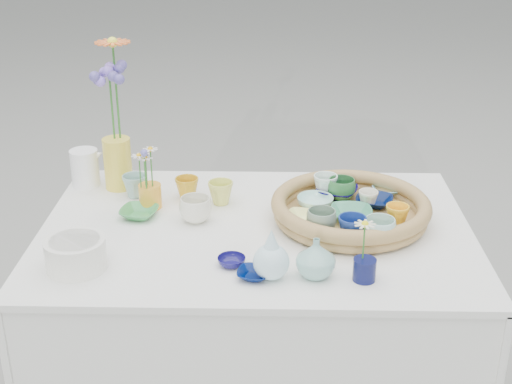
{
  "coord_description": "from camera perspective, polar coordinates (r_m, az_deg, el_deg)",
  "views": [
    {
      "loc": [
        0.04,
        -1.87,
        1.71
      ],
      "look_at": [
        0.0,
        0.02,
        0.87
      ],
      "focal_mm": 50.0,
      "sensor_mm": 36.0,
      "label": 1
    }
  ],
  "objects": [
    {
      "name": "loose_ceramic_3",
      "position": [
        2.12,
        -4.86,
        -1.41
      ],
      "size": [
        0.11,
        0.11,
        0.08
      ],
      "primitive_type": "imported",
      "rotation": [
        0.0,
        0.0,
        -0.21
      ],
      "color": "silver",
      "rests_on": "display_table"
    },
    {
      "name": "gerbera",
      "position": [
        2.3,
        -11.1,
        7.92
      ],
      "size": [
        0.14,
        0.14,
        0.33
      ],
      "primitive_type": null,
      "rotation": [
        0.0,
        0.0,
        -0.07
      ],
      "color": "orange",
      "rests_on": "tall_vase_yellow"
    },
    {
      "name": "bud_vase_paleblue",
      "position": [
        1.8,
        1.23,
        -4.93
      ],
      "size": [
        0.1,
        0.1,
        0.14
      ],
      "primitive_type": null,
      "rotation": [
        0.0,
        0.0,
        -0.09
      ],
      "color": "#C1E8F1",
      "rests_on": "display_table"
    },
    {
      "name": "tray_ceramic_5",
      "position": [
        2.17,
        4.76,
        -0.83
      ],
      "size": [
        0.13,
        0.13,
        0.03
      ],
      "primitive_type": "imported",
      "rotation": [
        0.0,
        0.0,
        -0.22
      ],
      "color": "#B4EBDC",
      "rests_on": "wicker_tray"
    },
    {
      "name": "tray_ceramic_11",
      "position": [
        1.98,
        9.86,
        -3.06
      ],
      "size": [
        0.11,
        0.11,
        0.07
      ],
      "primitive_type": "imported",
      "rotation": [
        0.0,
        0.0,
        -0.24
      ],
      "color": "#AFE1D4",
      "rests_on": "wicker_tray"
    },
    {
      "name": "fluted_bowl",
      "position": [
        1.92,
        -14.23,
        -4.83
      ],
      "size": [
        0.2,
        0.2,
        0.08
      ],
      "primitive_type": null,
      "rotation": [
        0.0,
        0.0,
        0.29
      ],
      "color": "white",
      "rests_on": "display_table"
    },
    {
      "name": "tray_ceramic_9",
      "position": [
        1.98,
        7.68,
        -2.95
      ],
      "size": [
        0.09,
        0.09,
        0.07
      ],
      "primitive_type": "imported",
      "rotation": [
        0.0,
        0.0,
        -0.21
      ],
      "color": "navy",
      "rests_on": "wicker_tray"
    },
    {
      "name": "tray_ceramic_8",
      "position": [
        2.3,
        10.46,
        0.19
      ],
      "size": [
        0.1,
        0.1,
        0.02
      ],
      "primitive_type": "imported",
      "rotation": [
        0.0,
        0.0,
        -0.0
      ],
      "color": "#89D4F0",
      "rests_on": "wicker_tray"
    },
    {
      "name": "loose_ceramic_4",
      "position": [
        1.89,
        -1.97,
        -5.57
      ],
      "size": [
        0.09,
        0.09,
        0.02
      ],
      "primitive_type": "imported",
      "rotation": [
        0.0,
        0.0,
        -0.31
      ],
      "color": "#141055",
      "rests_on": "display_table"
    },
    {
      "name": "bud_vase_seafoam",
      "position": [
        1.83,
        4.81,
        -5.26
      ],
      "size": [
        0.13,
        0.13,
        0.11
      ],
      "primitive_type": "imported",
      "rotation": [
        0.0,
        0.0,
        -0.34
      ],
      "color": "#86BBB0",
      "rests_on": "display_table"
    },
    {
      "name": "tray_ceramic_3",
      "position": [
        2.12,
        7.62,
        -1.75
      ],
      "size": [
        0.13,
        0.13,
        0.03
      ],
      "primitive_type": "imported",
      "rotation": [
        0.0,
        0.0,
        -0.04
      ],
      "color": "#42986F",
      "rests_on": "wicker_tray"
    },
    {
      "name": "loose_ceramic_6",
      "position": [
        1.84,
        -0.18,
        -6.59
      ],
      "size": [
        0.1,
        0.1,
        0.02
      ],
      "primitive_type": "imported",
      "rotation": [
        0.0,
        0.0,
        -0.2
      ],
      "color": "#00124C",
      "rests_on": "display_table"
    },
    {
      "name": "hydrangea",
      "position": [
        2.31,
        -11.45,
        6.7
      ],
      "size": [
        0.11,
        0.11,
        0.29
      ],
      "primitive_type": null,
      "rotation": [
        0.0,
        0.0,
        0.35
      ],
      "color": "#5A50A2",
      "rests_on": "tall_vase_yellow"
    },
    {
      "name": "tray_ceramic_10",
      "position": [
        2.09,
        3.68,
        -2.01
      ],
      "size": [
        0.11,
        0.11,
        0.02
      ],
      "primitive_type": "imported",
      "rotation": [
        0.0,
        0.0,
        -0.28
      ],
      "color": "#FBFF8C",
      "rests_on": "wicker_tray"
    },
    {
      "name": "daisy_posy",
      "position": [
        2.18,
        -8.83,
        2.15
      ],
      "size": [
        0.09,
        0.09,
        0.14
      ],
      "primitive_type": null,
      "rotation": [
        0.0,
        0.0,
        0.15
      ],
      "color": "white",
      "rests_on": "daisy_cup"
    },
    {
      "name": "tray_ceramic_12",
      "position": [
        2.23,
        6.84,
        0.22
      ],
      "size": [
        0.09,
        0.09,
        0.07
      ],
      "primitive_type": "imported",
      "rotation": [
        0.0,
        0.0,
        -0.02
      ],
      "color": "#2D6E37",
      "rests_on": "wicker_tray"
    },
    {
      "name": "daisy_cup",
      "position": [
        2.23,
        -8.46,
        -0.32
      ],
      "size": [
        0.09,
        0.09,
        0.08
      ],
      "primitive_type": "cylinder",
      "rotation": [
        0.0,
        0.0,
        -0.25
      ],
      "color": "#F9A62B",
      "rests_on": "display_table"
    },
    {
      "name": "tray_ceramic_2",
      "position": [
        2.09,
        11.22,
        -1.87
      ],
      "size": [
        0.09,
        0.09,
        0.06
      ],
      "primitive_type": "imported",
      "rotation": [
        0.0,
        0.0,
        0.44
      ],
      "color": "yellow",
      "rests_on": "wicker_tray"
    },
    {
      "name": "tray_ceramic_7",
      "position": [
        2.18,
        8.95,
        -0.61
      ],
      "size": [
        0.07,
        0.07,
        0.06
      ],
      "primitive_type": "imported",
      "rotation": [
        0.0,
        0.0,
        0.24
      ],
      "color": "white",
      "rests_on": "wicker_tray"
    },
    {
      "name": "white_pitcher",
      "position": [
        2.42,
        -13.53,
        1.89
      ],
      "size": [
        0.13,
        0.09,
        0.12
      ],
      "primitive_type": null,
      "rotation": [
        0.0,
        0.0,
        0.01
      ],
      "color": "white",
      "rests_on": "display_table"
    },
    {
      "name": "tray_ceramic_4",
      "position": [
        2.02,
        5.26,
        -2.34
      ],
      "size": [
        0.1,
        0.1,
        0.07
      ],
      "primitive_type": "imported",
      "rotation": [
        0.0,
        0.0,
        -0.24
      ],
      "color": "gray",
      "rests_on": "wicker_tray"
    },
    {
      "name": "tray_ceramic_6",
      "position": [
        2.25,
        5.57,
        0.51
      ],
      "size": [
        0.09,
        0.09,
        0.07
      ],
      "primitive_type": "imported",
      "rotation": [
        0.0,
        0.0,
        0.21
      ],
      "color": "white",
      "rests_on": "wicker_tray"
    },
    {
      "name": "tall_vase_yellow",
      "position": [
        2.37,
        -11.0,
        2.26
      ],
      "size": [
        0.11,
        0.11,
        0.17
      ],
      "primitive_type": "cylinder",
      "rotation": [
        0.0,
        0.0,
        -0.29
      ],
      "color": "yellow",
      "rests_on": "display_table"
    },
    {
      "name": "tray_ceramic_0",
      "position": [
        2.26,
        6.49,
        0.02
      ],
      "size": [
        0.16,
        0.16,
        0.03
      ],
      "primitive_type": "imported",
      "rotation": [
        0.0,
        0.0,
        -0.38
      ],
      "color": "#080343",
      "rests_on": "wicker_tray"
    },
    {
      "name": "loose_ceramic_2",
      "position": [
        2.18,
        -9.33,
        -1.64
      ],
      "size": [
        0.13,
        0.13,
        0.03
      ],
      "primitive_type": "imported",
      "rotation": [
        0.0,
        0.0,
        -0.18
      ],
      "color": "#419F53",
      "rests_on": "display_table"
    },
    {
      "name": "loose_ceramic_5",
      "position": [
        2.31,
        -9.66,
        0.48
      ],
      "size": [
        0.08,
        0.08,
        0.07
      ],
      "primitive_type": "imported",
      "rotation": [
        0.0,
        0.0,
        0.01
      ],
      "color": "#88B4A7",
      "rests_on": "display_table"
    },
    {
      "name": "single_daisy",
      "position": [
        1.81,
        8.62,
        -3.93
      ],
      "size": [
        0.07,
        0.07,
        0.12
      ],
      "primitive_type": null,
      "rotation": [
        0.0,
        0.0,
        0.19
      ],
      "color": "white",
      "rests_on": "bud_vase_cobalt"
    },
    {
      "name": "wicker_tray",
      "position": [
        2.13,
        7.57,
        -1.37
      ],
      "size": [
        0.47,
        0.47,
        0.08
      ],
      "primitive_type": null,
      "color": "olive",
      "rests_on": "display_table"
    },
    {
      "name": "tray_ceramic_1",
      "position": [
        2.21,
        9.44,
        -0.73
      ],
      "size": [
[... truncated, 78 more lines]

